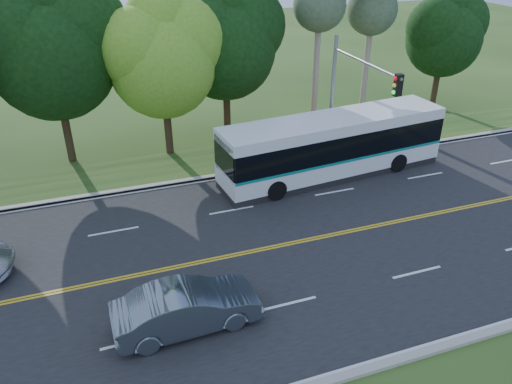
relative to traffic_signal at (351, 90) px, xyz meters
name	(u,v)px	position (x,y,z in m)	size (l,w,h in m)	color
ground	(267,249)	(-6.49, -5.40, -4.67)	(120.00, 120.00, 0.00)	#254717
road	(267,248)	(-6.49, -5.40, -4.66)	(60.00, 14.00, 0.02)	black
curb_north	(221,175)	(-6.49, 1.75, -4.60)	(60.00, 0.30, 0.15)	#A6A296
curb_south	(350,375)	(-6.49, -12.55, -4.60)	(60.00, 0.30, 0.15)	#A6A296
grass_verge	(212,162)	(-6.49, 3.60, -4.62)	(60.00, 4.00, 0.10)	#254717
lane_markings	(265,249)	(-6.59, -5.40, -4.65)	(57.60, 13.82, 0.00)	gold
tree_row	(97,38)	(-11.65, 6.73, 2.06)	(44.70, 9.10, 13.84)	black
bougainvillea_hedge	(332,140)	(0.69, 2.75, -3.95)	(9.50, 2.25, 1.50)	maroon
traffic_signal	(351,90)	(0.00, 0.00, 0.00)	(0.42, 6.10, 7.00)	gray
transit_bus	(333,147)	(-0.76, -0.01, -3.04)	(12.64, 3.88, 3.26)	white
sedan	(187,308)	(-10.64, -8.80, -3.83)	(1.73, 4.96, 1.63)	slate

